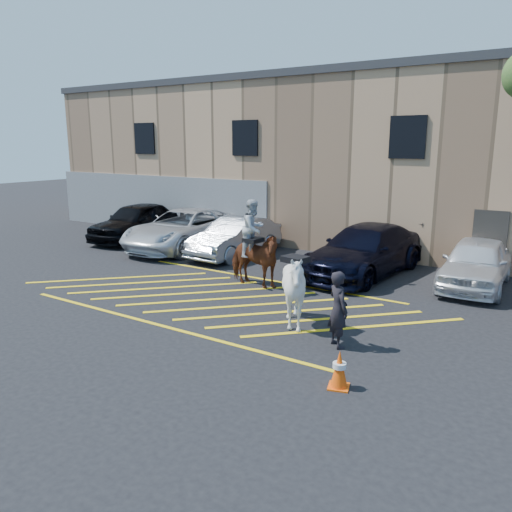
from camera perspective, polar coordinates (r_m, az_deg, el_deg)
The scene contains 12 objects.
ground at distance 14.73m, azimuth -3.50°, elevation -4.64°, with size 90.00×90.00×0.00m, color black.
car_black_suv at distance 23.67m, azimuth -13.49°, elevation 3.86°, with size 2.03×5.05×1.72m, color black.
car_white_pickup at distance 21.36m, azimuth -8.23°, elevation 3.06°, with size 2.75×5.97×1.66m, color silver.
car_silver_sedan at distance 19.77m, azimuth -2.40°, elevation 2.15°, with size 1.59×4.55×1.50m, color #90949D.
car_blue_suv at distance 17.36m, azimuth 12.33°, elevation 0.62°, with size 2.33×5.72×1.66m, color black.
car_white_suv at distance 16.92m, azimuth 23.83°, elevation -0.74°, with size 1.81×4.49×1.53m, color silver.
handler at distance 11.11m, azimuth 9.37°, elevation -6.03°, with size 0.63×0.41×1.72m, color black.
warehouse at distance 24.75m, azimuth 13.33°, elevation 10.75°, with size 32.42×10.20×7.30m.
hatching_zone at distance 14.50m, azimuth -4.21°, elevation -4.91°, with size 12.60×5.12×0.01m.
mounted_bay at distance 15.45m, azimuth -0.30°, elevation 0.46°, with size 2.16×1.14×2.74m.
saddled_white at distance 12.07m, azimuth 4.44°, elevation -3.82°, with size 1.85×2.01×1.93m.
traffic_cone at distance 9.50m, azimuth 9.50°, elevation -12.64°, with size 0.47×0.47×0.73m.
Camera 1 is at (8.37, -11.28, 4.43)m, focal length 35.00 mm.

